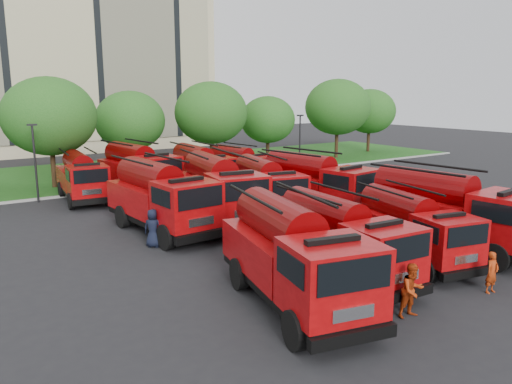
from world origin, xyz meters
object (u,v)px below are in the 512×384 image
fire_truck_3 (448,211)px  fire_truck_5 (218,189)px  fire_truck_10 (200,169)px  firefighter_1 (411,317)px  fire_truck_8 (82,177)px  firefighter_0 (490,292)px  firefighter_4 (154,247)px  fire_truck_0 (293,255)px  fire_truck_7 (315,184)px  fire_truck_1 (340,239)px  fire_truck_2 (411,228)px  fire_truck_11 (241,166)px  firefighter_5 (351,221)px  fire_truck_4 (161,198)px  firefighter_3 (433,221)px  fire_truck_6 (265,187)px  fire_truck_9 (138,170)px  firefighter_2 (492,254)px

fire_truck_3 → fire_truck_5: size_ratio=0.97×
fire_truck_10 → firefighter_1: size_ratio=4.07×
fire_truck_8 → firefighter_0: size_ratio=4.61×
firefighter_4 → firefighter_0: bearing=168.0°
fire_truck_0 → fire_truck_7: fire_truck_7 is taller
fire_truck_1 → fire_truck_2: bearing=1.1°
fire_truck_11 → fire_truck_8: bearing=165.6°
fire_truck_11 → fire_truck_10: bearing=179.1°
fire_truck_10 → firefighter_0: fire_truck_10 is taller
firefighter_0 → firefighter_5: (3.18, 10.18, 0.00)m
fire_truck_11 → fire_truck_1: bearing=-120.3°
fire_truck_1 → fire_truck_8: 20.44m
fire_truck_4 → firefighter_4: (-1.39, -2.17, -1.81)m
firefighter_1 → firefighter_3: (10.90, 7.19, 0.00)m
fire_truck_5 → firefighter_5: (6.26, -4.07, -1.83)m
fire_truck_5 → fire_truck_6: size_ratio=1.12×
fire_truck_5 → firefighter_1: bearing=-84.4°
fire_truck_4 → fire_truck_8: fire_truck_4 is taller
fire_truck_0 → fire_truck_11: bearing=74.8°
fire_truck_2 → fire_truck_7: bearing=87.9°
fire_truck_2 → firefighter_5: size_ratio=4.06×
fire_truck_2 → fire_truck_3: (2.70, 0.15, 0.33)m
fire_truck_5 → fire_truck_4: bearing=-168.3°
fire_truck_2 → fire_truck_6: 10.44m
fire_truck_9 → firefighter_0: size_ratio=5.24×
fire_truck_11 → firefighter_1: (-7.94, -22.62, -1.48)m
fire_truck_6 → firefighter_1: 14.69m
fire_truck_1 → fire_truck_8: (-4.28, 19.99, -0.01)m
fire_truck_10 → firefighter_3: (6.79, -14.91, -1.64)m
fire_truck_3 → firefighter_5: fire_truck_3 is taller
fire_truck_4 → fire_truck_11: size_ratio=1.20×
fire_truck_5 → fire_truck_9: (-0.92, 9.55, -0.06)m
firefighter_0 → firefighter_2: (4.15, 2.38, 0.00)m
fire_truck_1 → firefighter_0: (3.53, -4.15, -1.58)m
fire_truck_3 → fire_truck_6: 10.69m
fire_truck_3 → fire_truck_5: 11.90m
fire_truck_2 → fire_truck_7: fire_truck_7 is taller
fire_truck_6 → fire_truck_9: size_ratio=0.93×
fire_truck_9 → fire_truck_7: bearing=-66.0°
fire_truck_11 → fire_truck_3: bearing=-101.4°
fire_truck_2 → fire_truck_6: bearing=103.8°
fire_truck_7 → firefighter_5: bearing=-87.8°
fire_truck_1 → fire_truck_10: fire_truck_10 is taller
firefighter_3 → fire_truck_1: bearing=16.5°
fire_truck_2 → firefighter_0: size_ratio=4.39×
fire_truck_5 → fire_truck_0: bearing=-98.2°
fire_truck_5 → firefighter_5: size_ratio=5.03×
fire_truck_0 → fire_truck_9: fire_truck_9 is taller
fire_truck_2 → fire_truck_7: 9.20m
fire_truck_1 → fire_truck_7: size_ratio=0.89×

